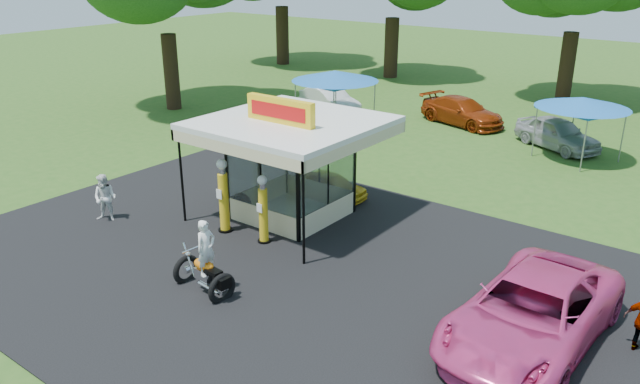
{
  "coord_description": "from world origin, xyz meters",
  "views": [
    {
      "loc": [
        10.65,
        -10.03,
        8.42
      ],
      "look_at": [
        -0.05,
        4.0,
        1.64
      ],
      "focal_mm": 35.0,
      "sensor_mm": 36.0,
      "label": 1
    }
  ],
  "objects_px": {
    "gas_pump_left": "(224,198)",
    "spectator_west": "(105,198)",
    "bg_car_a": "(330,100)",
    "kiosk_car": "(331,185)",
    "bg_car_b": "(462,111)",
    "tent_west": "(335,76)",
    "gas_station_kiosk": "(291,167)",
    "tent_east": "(583,103)",
    "gas_pump_right": "(263,211)",
    "motorcycle": "(206,264)",
    "bg_car_c": "(557,133)",
    "pink_sedan": "(532,313)"
  },
  "relations": [
    {
      "from": "gas_pump_right",
      "to": "spectator_west",
      "type": "relative_size",
      "value": 1.37
    },
    {
      "from": "kiosk_car",
      "to": "pink_sedan",
      "type": "height_order",
      "value": "pink_sedan"
    },
    {
      "from": "gas_station_kiosk",
      "to": "pink_sedan",
      "type": "height_order",
      "value": "gas_station_kiosk"
    },
    {
      "from": "kiosk_car",
      "to": "bg_car_b",
      "type": "relative_size",
      "value": 0.59
    },
    {
      "from": "gas_pump_left",
      "to": "tent_east",
      "type": "distance_m",
      "value": 16.13
    },
    {
      "from": "spectator_west",
      "to": "tent_west",
      "type": "bearing_deg",
      "value": 65.56
    },
    {
      "from": "gas_station_kiosk",
      "to": "spectator_west",
      "type": "distance_m",
      "value": 6.28
    },
    {
      "from": "tent_west",
      "to": "spectator_west",
      "type": "bearing_deg",
      "value": -87.19
    },
    {
      "from": "kiosk_car",
      "to": "bg_car_b",
      "type": "xyz_separation_m",
      "value": [
        -0.76,
        12.59,
        0.21
      ]
    },
    {
      "from": "tent_west",
      "to": "motorcycle",
      "type": "bearing_deg",
      "value": -65.63
    },
    {
      "from": "kiosk_car",
      "to": "bg_car_c",
      "type": "xyz_separation_m",
      "value": [
        4.59,
        11.24,
        0.24
      ]
    },
    {
      "from": "motorcycle",
      "to": "tent_east",
      "type": "distance_m",
      "value": 18.24
    },
    {
      "from": "gas_station_kiosk",
      "to": "kiosk_car",
      "type": "xyz_separation_m",
      "value": [
        -0.0,
        2.21,
        -1.3
      ]
    },
    {
      "from": "gas_station_kiosk",
      "to": "tent_east",
      "type": "height_order",
      "value": "gas_station_kiosk"
    },
    {
      "from": "tent_west",
      "to": "gas_pump_right",
      "type": "bearing_deg",
      "value": -63.3
    },
    {
      "from": "gas_pump_left",
      "to": "tent_east",
      "type": "relative_size",
      "value": 0.63
    },
    {
      "from": "tent_west",
      "to": "gas_station_kiosk",
      "type": "bearing_deg",
      "value": -61.35
    },
    {
      "from": "spectator_west",
      "to": "bg_car_b",
      "type": "bearing_deg",
      "value": 50.94
    },
    {
      "from": "pink_sedan",
      "to": "bg_car_a",
      "type": "xyz_separation_m",
      "value": [
        -16.86,
        15.09,
        -0.11
      ]
    },
    {
      "from": "bg_car_a",
      "to": "tent_east",
      "type": "xyz_separation_m",
      "value": [
        13.54,
        -0.31,
        1.77
      ]
    },
    {
      "from": "bg_car_b",
      "to": "tent_west",
      "type": "bearing_deg",
      "value": 153.52
    },
    {
      "from": "kiosk_car",
      "to": "bg_car_c",
      "type": "bearing_deg",
      "value": -22.22
    },
    {
      "from": "gas_pump_left",
      "to": "spectator_west",
      "type": "bearing_deg",
      "value": -155.38
    },
    {
      "from": "bg_car_b",
      "to": "motorcycle",
      "type": "bearing_deg",
      "value": -157.02
    },
    {
      "from": "gas_pump_left",
      "to": "bg_car_a",
      "type": "distance_m",
      "value": 16.47
    },
    {
      "from": "gas_station_kiosk",
      "to": "bg_car_a",
      "type": "bearing_deg",
      "value": 121.57
    },
    {
      "from": "gas_pump_right",
      "to": "bg_car_a",
      "type": "relative_size",
      "value": 0.52
    },
    {
      "from": "gas_pump_right",
      "to": "bg_car_b",
      "type": "distance_m",
      "value": 17.01
    },
    {
      "from": "gas_pump_right",
      "to": "tent_east",
      "type": "xyz_separation_m",
      "value": [
        5.11,
        14.49,
        1.41
      ]
    },
    {
      "from": "spectator_west",
      "to": "bg_car_b",
      "type": "distance_m",
      "value": 19.25
    },
    {
      "from": "gas_pump_right",
      "to": "pink_sedan",
      "type": "bearing_deg",
      "value": -1.95
    },
    {
      "from": "gas_pump_left",
      "to": "bg_car_a",
      "type": "relative_size",
      "value": 0.58
    },
    {
      "from": "gas_pump_right",
      "to": "motorcycle",
      "type": "bearing_deg",
      "value": -75.22
    },
    {
      "from": "gas_pump_right",
      "to": "pink_sedan",
      "type": "relative_size",
      "value": 0.38
    },
    {
      "from": "motorcycle",
      "to": "tent_west",
      "type": "xyz_separation_m",
      "value": [
        -6.87,
        15.17,
        1.89
      ]
    },
    {
      "from": "gas_pump_left",
      "to": "tent_west",
      "type": "xyz_separation_m",
      "value": [
        -4.5,
        12.15,
        1.55
      ]
    },
    {
      "from": "kiosk_car",
      "to": "bg_car_a",
      "type": "bearing_deg",
      "value": 36.66
    },
    {
      "from": "bg_car_c",
      "to": "gas_station_kiosk",
      "type": "bearing_deg",
      "value": -171.16
    },
    {
      "from": "gas_pump_right",
      "to": "bg_car_a",
      "type": "xyz_separation_m",
      "value": [
        -8.43,
        14.8,
        -0.36
      ]
    },
    {
      "from": "bg_car_c",
      "to": "tent_west",
      "type": "bearing_deg",
      "value": 137.51
    },
    {
      "from": "gas_station_kiosk",
      "to": "bg_car_c",
      "type": "relative_size",
      "value": 1.28
    },
    {
      "from": "gas_pump_left",
      "to": "bg_car_b",
      "type": "bearing_deg",
      "value": 89.58
    },
    {
      "from": "bg_car_c",
      "to": "gas_pump_right",
      "type": "bearing_deg",
      "value": -166.48
    },
    {
      "from": "kiosk_car",
      "to": "pink_sedan",
      "type": "xyz_separation_m",
      "value": [
        9.09,
        -4.64,
        0.33
      ]
    },
    {
      "from": "kiosk_car",
      "to": "motorcycle",
      "type": "bearing_deg",
      "value": -168.8
    },
    {
      "from": "kiosk_car",
      "to": "tent_west",
      "type": "distance_m",
      "value": 9.62
    },
    {
      "from": "gas_station_kiosk",
      "to": "motorcycle",
      "type": "bearing_deg",
      "value": -74.35
    },
    {
      "from": "kiosk_car",
      "to": "bg_car_a",
      "type": "height_order",
      "value": "bg_car_a"
    },
    {
      "from": "kiosk_car",
      "to": "gas_station_kiosk",
      "type": "bearing_deg",
      "value": -180.0
    },
    {
      "from": "motorcycle",
      "to": "pink_sedan",
      "type": "relative_size",
      "value": 0.37
    }
  ]
}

